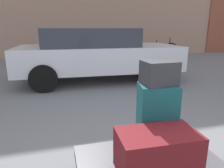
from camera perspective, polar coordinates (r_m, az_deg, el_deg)
name	(u,v)px	position (r m, az deg, el deg)	size (l,w,h in m)	color
luggage_cart	(148,166)	(1.95, 9.80, -21.35)	(1.20, 0.73, 0.34)	#4C4C51
suitcase_teal_rear_left	(156,117)	(1.93, 12.13, -8.92)	(0.32, 0.26, 0.61)	#144C51
duffel_bag_maroon_stacked_top	(157,152)	(1.70, 12.26, -17.82)	(0.60, 0.35, 0.33)	maroon
duffel_bag_charcoal_topmost_pile	(159,73)	(1.80, 12.83, 2.99)	(0.28, 0.22, 0.20)	#2D2D33
parked_car	(97,53)	(5.75, -4.17, 8.45)	(4.37, 2.07, 1.42)	silver
bicycle_leaning	(160,50)	(10.91, 13.15, 9.16)	(1.68, 0.66, 0.96)	black
bollard_kerb_near	(128,56)	(8.63, 4.52, 7.70)	(0.27, 0.27, 0.64)	#72665B
bollard_kerb_mid	(163,55)	(9.27, 13.80, 7.82)	(0.27, 0.27, 0.64)	#72665B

